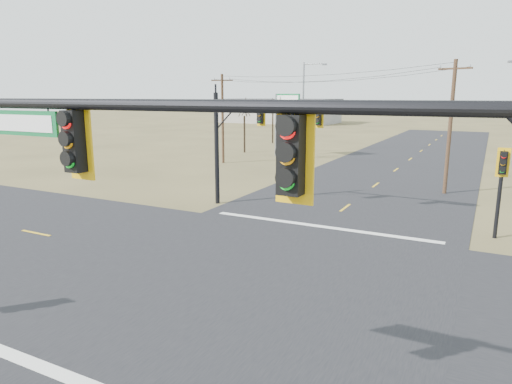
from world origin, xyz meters
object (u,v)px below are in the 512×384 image
at_px(utility_pole_far, 223,117).
at_px(highway_sign, 287,113).
at_px(mast_arm_far, 261,126).
at_px(streetlight_c, 305,103).
at_px(utility_pole_near, 450,125).
at_px(mast_arm_near, 311,210).
at_px(bare_tree_b, 273,105).
at_px(pedestal_signal_ne, 502,173).
at_px(bare_tree_a, 244,107).

xyz_separation_m(utility_pole_far, highway_sign, (3.85, 7.08, 0.22)).
xyz_separation_m(mast_arm_far, streetlight_c, (-7.88, 27.13, 0.89)).
height_order(utility_pole_near, utility_pole_far, utility_pole_near).
xyz_separation_m(mast_arm_near, bare_tree_b, (-25.49, 53.02, 0.11)).
xyz_separation_m(mast_arm_far, bare_tree_b, (-15.65, 34.85, 0.36)).
xyz_separation_m(utility_pole_near, streetlight_c, (-17.22, 17.53, 1.14)).
relative_size(mast_arm_near, pedestal_signal_ne, 2.39).
relative_size(utility_pole_near, streetlight_c, 0.86).
distance_m(pedestal_signal_ne, utility_pole_near, 10.37).
bearing_deg(mast_arm_far, utility_pole_near, 51.77).
height_order(mast_arm_far, highway_sign, highway_sign).
bearing_deg(utility_pole_far, pedestal_signal_ne, -32.24).
height_order(highway_sign, bare_tree_b, highway_sign).
height_order(mast_arm_near, highway_sign, mast_arm_near).
bearing_deg(pedestal_signal_ne, highway_sign, 128.94).
bearing_deg(highway_sign, utility_pole_far, -94.78).
bearing_deg(mast_arm_far, mast_arm_near, -55.55).
height_order(mast_arm_far, utility_pole_near, utility_pole_near).
height_order(streetlight_c, bare_tree_b, streetlight_c).
distance_m(utility_pole_near, utility_pole_far, 21.88).
bearing_deg(mast_arm_far, utility_pole_far, 134.01).
relative_size(streetlight_c, bare_tree_a, 1.54).
bearing_deg(bare_tree_b, utility_pole_far, -79.03).
relative_size(pedestal_signal_ne, bare_tree_b, 0.66).
xyz_separation_m(utility_pole_near, bare_tree_b, (-24.99, 25.26, 0.62)).
height_order(utility_pole_far, streetlight_c, streetlight_c).
distance_m(mast_arm_near, mast_arm_far, 20.67).
distance_m(mast_arm_far, pedestal_signal_ne, 12.57).
relative_size(mast_arm_near, highway_sign, 1.52).
relative_size(mast_arm_far, pedestal_signal_ne, 2.04).
relative_size(bare_tree_a, bare_tree_b, 1.01).
distance_m(utility_pole_near, bare_tree_a, 27.27).
bearing_deg(bare_tree_a, mast_arm_far, -59.28).
distance_m(mast_arm_near, utility_pole_far, 39.73).
relative_size(mast_arm_near, utility_pole_near, 1.16).
bearing_deg(mast_arm_near, mast_arm_far, 120.57).
xyz_separation_m(mast_arm_near, utility_pole_far, (-21.67, 33.30, -0.64)).
relative_size(pedestal_signal_ne, bare_tree_a, 0.65).
relative_size(mast_arm_near, streetlight_c, 1.00).
distance_m(utility_pole_near, streetlight_c, 24.60).
xyz_separation_m(pedestal_signal_ne, bare_tree_b, (-28.10, 35.04, 2.11)).
bearing_deg(bare_tree_b, utility_pole_near, -45.30).
relative_size(streetlight_c, bare_tree_b, 1.57).
xyz_separation_m(utility_pole_far, streetlight_c, (3.95, 12.00, 1.28)).
bearing_deg(highway_sign, pedestal_signal_ne, -23.88).
xyz_separation_m(mast_arm_near, mast_arm_far, (-9.84, 18.17, -0.24)).
bearing_deg(streetlight_c, bare_tree_b, 114.83).
bearing_deg(utility_pole_far, streetlight_c, 71.78).
xyz_separation_m(mast_arm_far, bare_tree_a, (-14.04, 23.62, 0.38)).
xyz_separation_m(bare_tree_a, bare_tree_b, (-1.61, 11.23, -0.02)).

